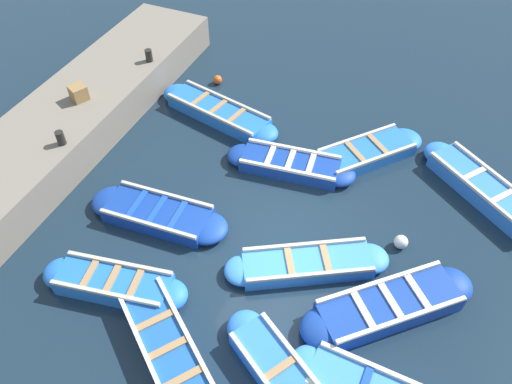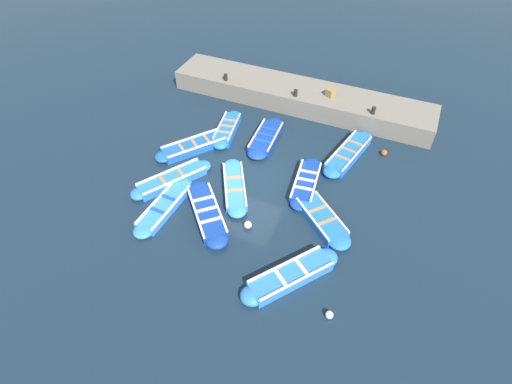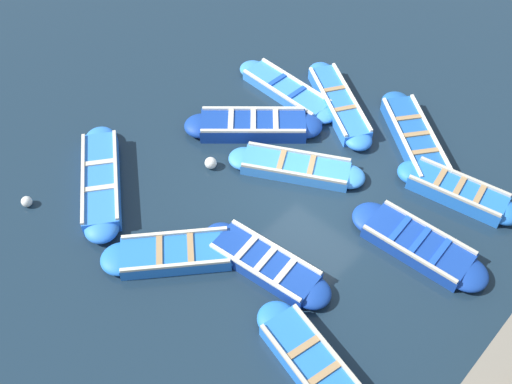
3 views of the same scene
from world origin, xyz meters
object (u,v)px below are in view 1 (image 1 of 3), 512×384
boat_centre (290,165)px  boat_inner_gap (389,306)px  boat_tucked (485,191)px  boat_far_corner (114,284)px  wooden_crate (79,93)px  buoy_yellow_far (218,80)px  boat_broadside (158,214)px  bollard_north (149,55)px  boat_mid_row (307,264)px  buoy_white_drifting (401,242)px  bollard_mid_north (61,138)px  boat_bow_out (366,153)px  boat_outer_right (218,112)px  boat_end_of_row (169,353)px

boat_centre → boat_inner_gap: size_ratio=1.02×
boat_centre → boat_tucked: size_ratio=0.95×
boat_far_corner → wooden_crate: wooden_crate is taller
boat_far_corner → buoy_yellow_far: 7.55m
boat_broadside → bollard_north: size_ratio=9.85×
boat_inner_gap → boat_tucked: bearing=-109.4°
boat_mid_row → buoy_white_drifting: 2.18m
boat_broadside → bollard_mid_north: 2.99m
boat_inner_gap → boat_tucked: (-1.42, -4.03, -0.00)m
boat_bow_out → buoy_yellow_far: 5.26m
boat_outer_right → boat_inner_gap: 7.20m
boat_outer_right → boat_inner_gap: (-5.82, 4.24, 0.02)m
boat_tucked → buoy_white_drifting: (1.53, 2.31, -0.05)m
boat_centre → bollard_north: (4.99, -1.64, 1.00)m
boat_far_corner → boat_mid_row: bearing=-149.4°
boat_tucked → boat_end_of_row: 8.20m
boat_tucked → buoy_yellow_far: 8.19m
boat_bow_out → boat_mid_row: 3.89m
boat_broadside → bollard_mid_north: size_ratio=9.85×
boat_far_corner → boat_inner_gap: bearing=-162.1°
boat_centre → boat_outer_right: size_ratio=0.85×
wooden_crate → boat_broadside: bearing=149.1°
boat_far_corner → wooden_crate: bearing=-48.2°
boat_mid_row → boat_broadside: size_ratio=1.00×
boat_tucked → bollard_north: size_ratio=10.21×
boat_inner_gap → wooden_crate: bearing=-14.9°
boat_end_of_row → bollard_north: bollard_north is taller
boat_centre → buoy_yellow_far: bearing=-38.5°
boat_tucked → buoy_white_drifting: 2.77m
bollard_north → buoy_yellow_far: bollard_north is taller
boat_centre → boat_broadside: bearing=51.3°
boat_mid_row → boat_inner_gap: bearing=169.3°
bollard_north → bollard_mid_north: size_ratio=1.00×
boat_inner_gap → boat_end_of_row: size_ratio=0.93×
boat_bow_out → bollard_mid_north: (6.65, 3.47, 1.01)m
boat_centre → boat_mid_row: boat_centre is taller
buoy_yellow_far → boat_outer_right: bearing=117.3°
bollard_mid_north → wooden_crate: bearing=-66.7°
boat_tucked → buoy_yellow_far: bearing=-12.0°
boat_outer_right → bollard_mid_north: (2.39, 3.49, 0.99)m
bollard_mid_north → boat_broadside: bearing=170.7°
boat_centre → boat_outer_right: bearing=-24.5°
boat_end_of_row → buoy_yellow_far: boat_end_of_row is taller
buoy_white_drifting → wooden_crate: bearing=-4.3°
boat_broadside → bollard_north: (2.78, -4.40, 1.00)m
boat_mid_row → boat_broadside: (3.61, 0.05, 0.02)m
boat_inner_gap → boat_tucked: size_ratio=0.93×
boat_far_corner → boat_broadside: size_ratio=0.93×
boat_far_corner → boat_tucked: boat_tucked is taller
boat_end_of_row → buoy_yellow_far: (3.11, -8.28, -0.05)m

